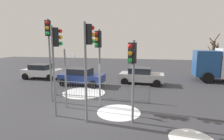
# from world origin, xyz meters

# --- Properties ---
(ground_plane) EXTENTS (60.00, 60.00, 0.00)m
(ground_plane) POSITION_xyz_m (0.00, 0.00, 0.00)
(ground_plane) COLOR #38383D
(traffic_light_rear_right) EXTENTS (0.46, 0.47, 4.51)m
(traffic_light_rear_right) POSITION_xyz_m (-1.39, -0.86, 3.30)
(traffic_light_rear_right) COLOR slate
(traffic_light_rear_right) RESTS_ON ground
(traffic_light_foreground_right) EXTENTS (0.37, 0.55, 3.81)m
(traffic_light_foreground_right) POSITION_xyz_m (2.35, -1.08, 2.79)
(traffic_light_foreground_right) COLOR slate
(traffic_light_foreground_right) RESTS_ON ground
(traffic_light_mid_left) EXTENTS (0.39, 0.54, 5.07)m
(traffic_light_mid_left) POSITION_xyz_m (-2.77, 0.89, 3.70)
(traffic_light_mid_left) COLOR slate
(traffic_light_mid_left) RESTS_ON ground
(traffic_light_mid_right) EXTENTS (0.35, 0.56, 4.42)m
(traffic_light_mid_right) POSITION_xyz_m (0.33, 0.69, 3.24)
(traffic_light_mid_right) COLOR slate
(traffic_light_mid_right) RESTS_ON ground
(traffic_light_rear_left) EXTENTS (0.44, 0.49, 4.61)m
(traffic_light_rear_left) POSITION_xyz_m (0.36, -1.19, 3.38)
(traffic_light_rear_left) COLOR slate
(traffic_light_rear_left) RESTS_ON ground
(direction_sign_post) EXTENTS (0.74, 0.33, 3.36)m
(direction_sign_post) POSITION_xyz_m (-1.42, 0.22, 1.87)
(direction_sign_post) COLOR slate
(direction_sign_post) RESTS_ON ground
(pedestrian_guard_railing) EXTENTS (6.43, 0.40, 1.07)m
(pedestrian_guard_railing) POSITION_xyz_m (-0.00, 2.08, 0.55)
(pedestrian_guard_railing) COLOR slate
(pedestrian_guard_railing) RESTS_ON ground
(car_blue_trailing) EXTENTS (3.95, 2.23, 1.47)m
(car_blue_trailing) POSITION_xyz_m (-2.57, 5.50, 0.77)
(car_blue_trailing) COLOR navy
(car_blue_trailing) RESTS_ON ground
(car_white_far) EXTENTS (3.83, 1.98, 1.47)m
(car_white_far) POSITION_xyz_m (-7.49, 7.31, 0.77)
(car_white_far) COLOR silver
(car_white_far) RESTS_ON ground
(car_silver_mid) EXTENTS (3.91, 2.15, 1.47)m
(car_silver_mid) POSITION_xyz_m (2.50, 6.91, 0.77)
(car_silver_mid) COLOR #B2B5BA
(car_silver_mid) RESTS_ON ground
(bare_tree_left) EXTENTS (1.51, 1.47, 4.76)m
(bare_tree_left) POSITION_xyz_m (11.42, 16.70, 2.18)
(bare_tree_left) COLOR #473828
(bare_tree_left) RESTS_ON ground
(snow_patch_kerb) EXTENTS (1.71, 1.71, 0.01)m
(snow_patch_kerb) POSITION_xyz_m (4.76, -2.00, 0.01)
(snow_patch_kerb) COLOR white
(snow_patch_kerb) RESTS_ON ground
(snow_patch_island) EXTENTS (3.12, 3.12, 0.01)m
(snow_patch_island) POSITION_xyz_m (-1.53, 3.25, 0.01)
(snow_patch_island) COLOR white
(snow_patch_island) RESTS_ON ground
(snow_patch_verge) EXTENTS (2.33, 2.33, 0.01)m
(snow_patch_verge) POSITION_xyz_m (1.58, 0.12, 0.01)
(snow_patch_verge) COLOR white
(snow_patch_verge) RESTS_ON ground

